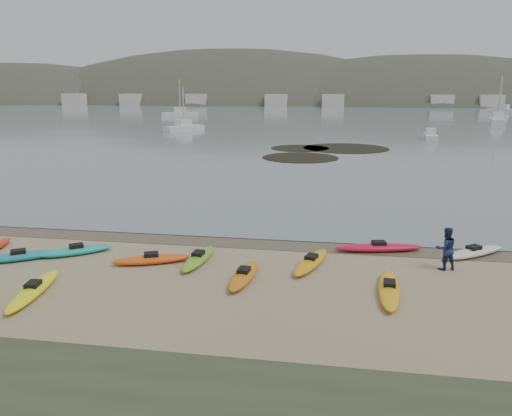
# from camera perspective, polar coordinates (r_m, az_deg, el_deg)

# --- Properties ---
(ground) EXTENTS (600.00, 600.00, 0.00)m
(ground) POSITION_cam_1_polar(r_m,az_deg,el_deg) (23.00, 0.00, -3.63)
(ground) COLOR tan
(ground) RESTS_ON ground
(wet_sand) EXTENTS (60.00, 60.00, 0.00)m
(wet_sand) POSITION_cam_1_polar(r_m,az_deg,el_deg) (22.72, -0.12, -3.85)
(wet_sand) COLOR brown
(wet_sand) RESTS_ON ground
(water) EXTENTS (1200.00, 1200.00, 0.00)m
(water) POSITION_cam_1_polar(r_m,az_deg,el_deg) (321.74, 8.90, 12.48)
(water) COLOR slate
(water) RESTS_ON ground
(kayaks) EXTENTS (22.41, 9.71, 0.34)m
(kayaks) POSITION_cam_1_polar(r_m,az_deg,el_deg) (19.84, -7.89, -6.15)
(kayaks) COLOR orange
(kayaks) RESTS_ON ground
(person_east) EXTENTS (0.97, 0.85, 1.68)m
(person_east) POSITION_cam_1_polar(r_m,az_deg,el_deg) (20.46, 20.86, -4.35)
(person_east) COLOR navy
(person_east) RESTS_ON ground
(kelp_mats) EXTENTS (13.12, 16.82, 0.04)m
(kelp_mats) POSITION_cam_1_polar(r_m,az_deg,el_deg) (54.52, 7.66, 6.49)
(kelp_mats) COLOR black
(kelp_mats) RESTS_ON water
(moored_boats) EXTENTS (85.13, 78.50, 1.16)m
(moored_boats) POSITION_cam_1_polar(r_m,az_deg,el_deg) (105.41, 12.98, 10.05)
(moored_boats) COLOR silver
(moored_boats) RESTS_ON ground
(far_hills) EXTENTS (550.00, 135.00, 80.00)m
(far_hills) POSITION_cam_1_polar(r_m,az_deg,el_deg) (219.76, 18.81, 7.17)
(far_hills) COLOR #384235
(far_hills) RESTS_ON ground
(far_town) EXTENTS (199.00, 5.00, 4.00)m
(far_town) POSITION_cam_1_polar(r_m,az_deg,el_deg) (166.74, 10.39, 11.96)
(far_town) COLOR beige
(far_town) RESTS_ON ground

